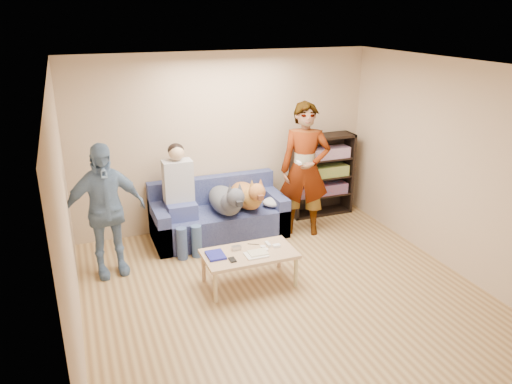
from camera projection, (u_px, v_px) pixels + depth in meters
name	position (u px, v px, depth m)	size (l,w,h in m)	color
ground	(294.00, 305.00, 5.61)	(5.00, 5.00, 0.00)	olive
ceiling	(301.00, 69.00, 4.72)	(5.00, 5.00, 0.00)	white
wall_back	(225.00, 141.00, 7.36)	(4.50, 4.50, 0.00)	tan
wall_front	(477.00, 336.00, 2.97)	(4.50, 4.50, 0.00)	tan
wall_left	(67.00, 230.00, 4.41)	(5.00, 5.00, 0.00)	tan
wall_right	(469.00, 174.00, 5.92)	(5.00, 5.00, 0.00)	tan
blanket	(274.00, 202.00, 7.28)	(0.35, 0.30, 0.12)	silver
person_standing_right	(305.00, 170.00, 7.15)	(0.71, 0.46, 1.94)	gray
person_standing_left	(104.00, 211.00, 6.03)	(0.99, 0.41, 1.69)	#6B8EAC
held_controller	(299.00, 163.00, 6.85)	(0.04, 0.13, 0.03)	white
notebook_blue	(216.00, 255.00, 5.83)	(0.20, 0.26, 0.03)	navy
papers	(256.00, 255.00, 5.85)	(0.26, 0.20, 0.01)	white
magazine	(258.00, 253.00, 5.87)	(0.22, 0.17, 0.01)	beige
camera_silver	(236.00, 248.00, 5.98)	(0.11, 0.06, 0.05)	#ABACB0
controller_a	(268.00, 244.00, 6.10)	(0.04, 0.13, 0.03)	silver
controller_b	(276.00, 246.00, 6.05)	(0.09, 0.06, 0.03)	white
headphone_cup_a	(265.00, 250.00, 5.97)	(0.07, 0.07, 0.02)	white
headphone_cup_b	(263.00, 247.00, 6.04)	(0.07, 0.07, 0.02)	silver
pen_orange	(252.00, 258.00, 5.77)	(0.01, 0.01, 0.14)	orange
pen_black	(253.00, 244.00, 6.12)	(0.01, 0.01, 0.14)	black
wallet	(232.00, 260.00, 5.73)	(0.07, 0.12, 0.01)	black
sofa	(218.00, 217.00, 7.27)	(1.90, 0.85, 0.82)	#515B93
person_seated	(180.00, 193.00, 6.80)	(0.40, 0.73, 1.47)	#404D8D
dog_gray	(227.00, 200.00, 6.95)	(0.40, 1.24, 0.58)	#53565E
dog_tan	(248.00, 195.00, 7.15)	(0.39, 1.15, 0.56)	#B47737
coffee_table	(249.00, 256.00, 5.94)	(1.10, 0.60, 0.42)	tan
bookshelf	(321.00, 173.00, 7.94)	(1.00, 0.34, 1.30)	black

